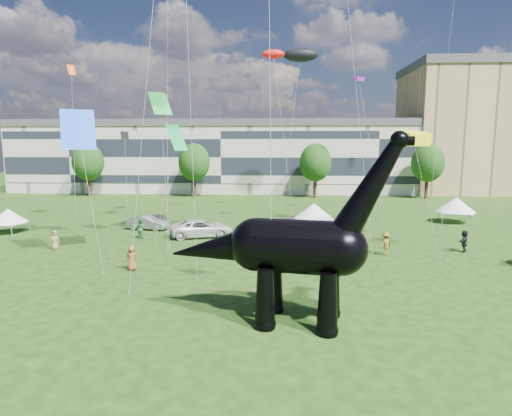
{
  "coord_description": "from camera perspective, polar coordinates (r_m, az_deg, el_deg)",
  "views": [
    {
      "loc": [
        2.06,
        -17.44,
        8.84
      ],
      "look_at": [
        0.69,
        8.0,
        5.0
      ],
      "focal_mm": 30.0,
      "sensor_mm": 36.0,
      "label": 1
    }
  ],
  "objects": [
    {
      "name": "ground",
      "position": [
        19.66,
        -3.43,
        -18.16
      ],
      "size": [
        220.0,
        220.0,
        0.0
      ],
      "primitive_type": "plane",
      "color": "#16330C",
      "rests_on": "ground"
    },
    {
      "name": "terrace_row",
      "position": [
        80.13,
        -4.16,
        6.52
      ],
      "size": [
        78.0,
        11.0,
        12.0
      ],
      "primitive_type": "cube",
      "color": "beige",
      "rests_on": "ground"
    },
    {
      "name": "apartment_block",
      "position": [
        90.78,
        28.15,
        8.94
      ],
      "size": [
        28.0,
        18.0,
        22.0
      ],
      "primitive_type": "cube",
      "color": "tan",
      "rests_on": "ground"
    },
    {
      "name": "tree_far_left",
      "position": [
        77.44,
        -21.51,
        6.1
      ],
      "size": [
        5.2,
        5.2,
        9.44
      ],
      "color": "#382314",
      "rests_on": "ground"
    },
    {
      "name": "tree_mid_left",
      "position": [
        71.88,
        -8.26,
        6.45
      ],
      "size": [
        5.2,
        5.2,
        9.44
      ],
      "color": "#382314",
      "rests_on": "ground"
    },
    {
      "name": "tree_mid_right",
      "position": [
        70.74,
        7.94,
        6.43
      ],
      "size": [
        5.2,
        5.2,
        9.44
      ],
      "color": "#382314",
      "rests_on": "ground"
    },
    {
      "name": "tree_far_right",
      "position": [
        74.44,
        21.96,
        5.99
      ],
      "size": [
        5.2,
        5.2,
        9.44
      ],
      "color": "#382314",
      "rests_on": "ground"
    },
    {
      "name": "dinosaur_sculpture",
      "position": [
        21.16,
        4.41,
        -5.53
      ],
      "size": [
        12.02,
        4.19,
        9.79
      ],
      "rotation": [
        0.0,
        0.0,
        -0.18
      ],
      "color": "black",
      "rests_on": "ground"
    },
    {
      "name": "car_silver",
      "position": [
        47.37,
        -13.37,
        -1.6
      ],
      "size": [
        1.95,
        4.04,
        1.33
      ],
      "primitive_type": "imported",
      "rotation": [
        0.0,
        0.0,
        -0.1
      ],
      "color": "#ACADB1",
      "rests_on": "ground"
    },
    {
      "name": "car_grey",
      "position": [
        45.77,
        -14.28,
        -1.93
      ],
      "size": [
        4.51,
        2.3,
        1.42
      ],
      "primitive_type": "imported",
      "rotation": [
        0.0,
        0.0,
        1.38
      ],
      "color": "gray",
      "rests_on": "ground"
    },
    {
      "name": "car_white",
      "position": [
        41.27,
        -7.3,
        -2.69
      ],
      "size": [
        6.51,
        4.44,
        1.66
      ],
      "primitive_type": "imported",
      "rotation": [
        0.0,
        0.0,
        1.88
      ],
      "color": "silver",
      "rests_on": "ground"
    },
    {
      "name": "car_dark",
      "position": [
        42.86,
        4.04,
        -2.38
      ],
      "size": [
        4.52,
        5.15,
        1.43
      ],
      "primitive_type": "imported",
      "rotation": [
        0.0,
        0.0,
        -0.63
      ],
      "color": "#595960",
      "rests_on": "ground"
    },
    {
      "name": "gazebo_near",
      "position": [
        43.73,
        7.69,
        -0.47
      ],
      "size": [
        4.95,
        4.95,
        2.89
      ],
      "rotation": [
        0.0,
        0.0,
        0.22
      ],
      "color": "white",
      "rests_on": "ground"
    },
    {
      "name": "gazebo_far",
      "position": [
        53.1,
        25.1,
        0.4
      ],
      "size": [
        4.98,
        4.98,
        2.9
      ],
      "rotation": [
        0.0,
        0.0,
        -0.22
      ],
      "color": "white",
      "rests_on": "ground"
    },
    {
      "name": "gazebo_left",
      "position": [
        49.14,
        -30.17,
        -0.92
      ],
      "size": [
        3.87,
        3.87,
        2.46
      ],
      "rotation": [
        0.0,
        0.0,
        -0.1
      ],
      "color": "white",
      "rests_on": "ground"
    },
    {
      "name": "visitors",
      "position": [
        33.14,
        -1.43,
        -5.27
      ],
      "size": [
        57.25,
        42.08,
        1.89
      ],
      "color": "#9D4C27",
      "rests_on": "ground"
    },
    {
      "name": "kites",
      "position": [
        51.63,
        0.25,
        19.79
      ],
      "size": [
        58.53,
        51.0,
        30.22
      ],
      "color": "red",
      "rests_on": "ground"
    }
  ]
}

